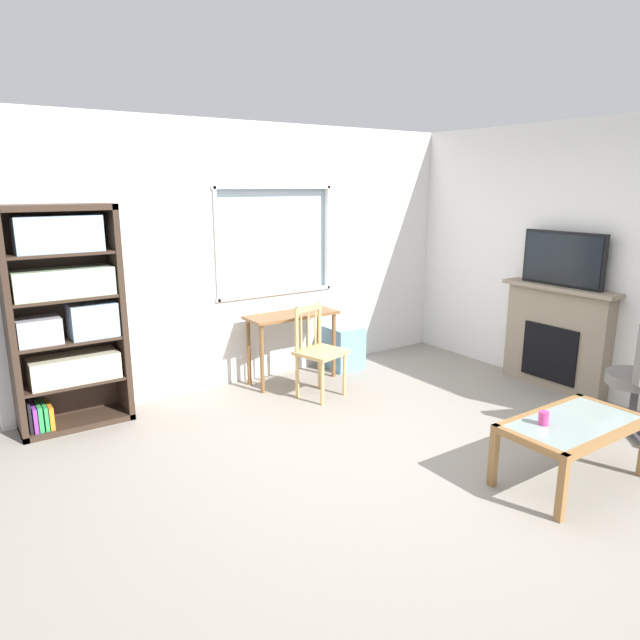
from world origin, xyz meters
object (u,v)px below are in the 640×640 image
(desk_under_window, at_px, (292,326))
(sippy_cup, at_px, (544,418))
(coffee_table, at_px, (573,430))
(bookshelf, at_px, (66,312))
(fireplace, at_px, (556,337))
(wooden_chair, at_px, (318,350))
(tv, at_px, (563,259))
(plastic_drawer_unit, at_px, (343,347))

(desk_under_window, relative_size, sippy_cup, 10.82)
(coffee_table, distance_m, sippy_cup, 0.26)
(bookshelf, relative_size, fireplace, 1.59)
(wooden_chair, height_order, tv, tv)
(coffee_table, relative_size, sippy_cup, 11.57)
(plastic_drawer_unit, relative_size, tv, 0.56)
(wooden_chair, distance_m, sippy_cup, 2.29)
(desk_under_window, bearing_deg, bookshelf, 177.13)
(fireplace, height_order, sippy_cup, fireplace)
(wooden_chair, height_order, fireplace, fireplace)
(desk_under_window, xyz_separation_m, wooden_chair, (-0.02, -0.52, -0.13))
(wooden_chair, height_order, plastic_drawer_unit, wooden_chair)
(bookshelf, xyz_separation_m, desk_under_window, (2.14, -0.11, -0.40))
(bookshelf, relative_size, wooden_chair, 2.09)
(desk_under_window, bearing_deg, tv, -38.85)
(desk_under_window, relative_size, wooden_chair, 1.08)
(bookshelf, distance_m, wooden_chair, 2.27)
(fireplace, distance_m, tv, 0.79)
(bookshelf, height_order, desk_under_window, bookshelf)
(bookshelf, height_order, sippy_cup, bookshelf)
(fireplace, bearing_deg, desk_under_window, 141.39)
(bookshelf, bearing_deg, fireplace, -22.84)
(fireplace, distance_m, coffee_table, 2.00)
(fireplace, bearing_deg, sippy_cup, -148.55)
(bookshelf, relative_size, plastic_drawer_unit, 3.93)
(plastic_drawer_unit, relative_size, sippy_cup, 5.33)
(sippy_cup, bearing_deg, plastic_drawer_unit, 81.69)
(bookshelf, xyz_separation_m, tv, (4.22, -1.79, 0.32))
(desk_under_window, xyz_separation_m, tv, (2.08, -1.68, 0.73))
(desk_under_window, bearing_deg, plastic_drawer_unit, 4.07)
(fireplace, bearing_deg, plastic_drawer_unit, 128.99)
(desk_under_window, relative_size, tv, 1.14)
(plastic_drawer_unit, bearing_deg, sippy_cup, -98.31)
(desk_under_window, distance_m, coffee_table, 2.93)
(bookshelf, height_order, tv, bookshelf)
(plastic_drawer_unit, bearing_deg, bookshelf, 178.85)
(coffee_table, bearing_deg, fireplace, 36.92)
(wooden_chair, bearing_deg, desk_under_window, 87.87)
(fireplace, xyz_separation_m, tv, (-0.02, 0.00, 0.79))
(tv, xyz_separation_m, sippy_cup, (-1.80, -1.11, -0.83))
(desk_under_window, height_order, sippy_cup, desk_under_window)
(desk_under_window, xyz_separation_m, sippy_cup, (0.29, -2.79, -0.10))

